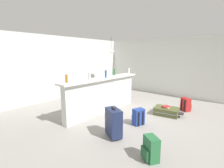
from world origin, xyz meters
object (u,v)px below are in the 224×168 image
object	(u,v)px
bottle_clear	(89,77)
book_stack	(166,107)
pendant_lamp	(111,50)
backpack_green	(151,149)
suitcase_upright_navy	(114,122)
dining_chair_near_partition	(119,85)
bottle_green	(114,72)
bottle_white	(129,71)
bottle_amber	(67,79)
backpack_red	(186,105)
dining_table	(110,80)
suitcase_flat_olive	(166,111)
backpack_blue	(138,117)
bottle_blue	(106,74)

from	to	relation	value
bottle_clear	book_stack	world-z (taller)	bottle_clear
pendant_lamp	book_stack	size ratio (longest dim) A/B	2.61
pendant_lamp	backpack_green	distance (m)	5.05
suitcase_upright_navy	dining_chair_near_partition	bearing A→B (deg)	36.00
bottle_green	dining_chair_near_partition	xyz separation A→B (m)	(1.15, 0.69, -0.69)
bottle_white	dining_chair_near_partition	xyz separation A→B (m)	(0.52, 0.83, -0.68)
dining_chair_near_partition	bottle_white	bearing A→B (deg)	-121.94
bottle_amber	pendant_lamp	xyz separation A→B (m)	(3.15, 1.26, 0.77)
bottle_white	backpack_red	world-z (taller)	bottle_white
bottle_amber	dining_table	xyz separation A→B (m)	(3.08, 1.26, -0.55)
bottle_green	suitcase_upright_navy	world-z (taller)	bottle_green
bottle_white	pendant_lamp	bearing A→B (deg)	65.02
pendant_lamp	bottle_clear	bearing A→B (deg)	-150.66
dining_chair_near_partition	suitcase_flat_olive	size ratio (longest dim) A/B	1.07
bottle_amber	bottle_white	world-z (taller)	bottle_white
pendant_lamp	suitcase_upright_navy	xyz separation A→B (m)	(-2.90, -2.58, -1.63)
pendant_lamp	backpack_green	size ratio (longest dim) A/B	1.56
backpack_red	backpack_blue	size ratio (longest dim) A/B	1.00
bottle_white	dining_table	bearing A→B (deg)	67.39
dining_table	backpack_blue	xyz separation A→B (m)	(-1.93, -2.65, -0.44)
pendant_lamp	backpack_red	world-z (taller)	pendant_lamp
backpack_red	suitcase_upright_navy	size ratio (longest dim) A/B	0.63
book_stack	backpack_green	bearing A→B (deg)	-163.83
bottle_blue	bottle_white	size ratio (longest dim) A/B	1.05
bottle_amber	backpack_red	size ratio (longest dim) A/B	0.48
bottle_amber	suitcase_upright_navy	xyz separation A→B (m)	(0.25, -1.32, -0.86)
bottle_amber	bottle_green	distance (m)	1.87
pendant_lamp	suitcase_flat_olive	size ratio (longest dim) A/B	0.75
bottle_clear	bottle_green	bearing A→B (deg)	7.84
bottle_clear	book_stack	xyz separation A→B (m)	(1.66, -1.50, -0.95)
bottle_white	suitcase_flat_olive	xyz separation A→B (m)	(-0.21, -1.54, -1.09)
bottle_green	suitcase_flat_olive	xyz separation A→B (m)	(0.42, -1.68, -1.09)
backpack_red	backpack_blue	world-z (taller)	same
dining_table	backpack_green	world-z (taller)	dining_table
backpack_red	suitcase_upright_navy	bearing A→B (deg)	166.27
suitcase_flat_olive	bottle_clear	bearing A→B (deg)	138.06
bottle_green	pendant_lamp	world-z (taller)	pendant_lamp
bottle_clear	book_stack	distance (m)	2.43
bottle_amber	suitcase_flat_olive	world-z (taller)	bottle_amber
bottle_amber	bottle_blue	world-z (taller)	bottle_blue
bottle_amber	bottle_clear	size ratio (longest dim) A/B	0.97
dining_table	bottle_white	bearing A→B (deg)	-112.61
bottle_green	backpack_blue	bearing A→B (deg)	-117.34
bottle_white	dining_table	xyz separation A→B (m)	(0.58, 1.39, -0.55)
bottle_blue	dining_chair_near_partition	xyz separation A→B (m)	(1.76, 0.86, -0.69)
bottle_blue	backpack_blue	xyz separation A→B (m)	(-0.11, -1.23, -1.00)
bottle_white	bottle_blue	bearing A→B (deg)	-178.90
bottle_white	book_stack	xyz separation A→B (m)	(-0.23, -1.53, -0.95)
backpack_red	book_stack	xyz separation A→B (m)	(-0.75, 0.33, 0.05)
pendant_lamp	book_stack	distance (m)	3.51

